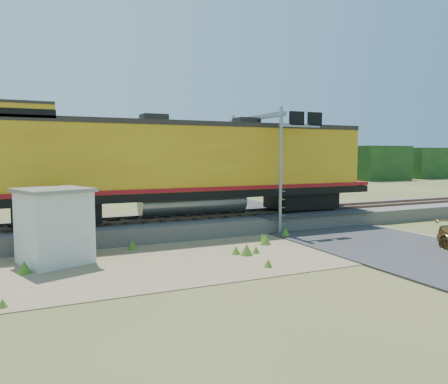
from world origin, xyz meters
name	(u,v)px	position (x,y,z in m)	size (l,w,h in m)	color
ground	(239,255)	(0.00, 0.00, 0.00)	(140.00, 140.00, 0.00)	#475123
ballast	(190,225)	(0.00, 6.00, 0.40)	(70.00, 5.00, 0.80)	slate
rails	(190,216)	(0.00, 6.00, 0.88)	(70.00, 1.54, 0.16)	brown
dirt_shoulder	(190,257)	(-2.00, 0.50, 0.01)	(26.00, 8.00, 0.03)	#8C7754
road	(357,237)	(7.00, 0.74, 0.09)	(7.00, 66.00, 0.86)	#38383A
tree_line_north	(98,164)	(0.00, 38.00, 3.07)	(130.00, 3.00, 6.50)	#173C15
weed_clumps	(158,263)	(-3.50, 0.10, 0.00)	(15.00, 6.20, 0.56)	#436D1F
locomotive	(188,164)	(-0.08, 6.00, 3.70)	(21.54, 3.29, 5.56)	black
shed	(54,226)	(-7.13, 1.70, 1.49)	(3.17, 3.17, 2.93)	silver
signal_gantry	(266,140)	(4.34, 5.35, 5.03)	(2.65, 6.20, 6.67)	gray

